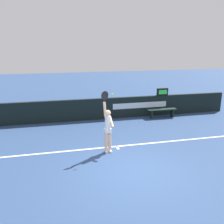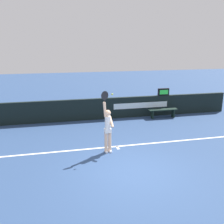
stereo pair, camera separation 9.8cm
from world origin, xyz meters
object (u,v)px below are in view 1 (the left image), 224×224
speed_display (162,92)px  courtside_bench_near (162,111)px  tennis_ball (112,94)px  tennis_player (108,127)px

speed_display → courtside_bench_near: speed_display is taller
speed_display → tennis_ball: bearing=-132.1°
tennis_player → tennis_ball: bearing=-36.0°
speed_display → tennis_player: 6.21m
tennis_ball → courtside_bench_near: tennis_ball is taller
tennis_ball → courtside_bench_near: 5.94m
courtside_bench_near → tennis_player: bearing=-136.1°
speed_display → tennis_player: tennis_player is taller
tennis_ball → courtside_bench_near: size_ratio=0.04×
speed_display → tennis_ball: tennis_ball is taller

